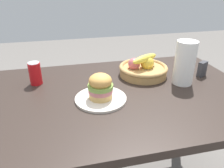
{
  "coord_description": "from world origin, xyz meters",
  "views": [
    {
      "loc": [
        -0.27,
        -0.97,
        1.3
      ],
      "look_at": [
        -0.04,
        -0.02,
        0.81
      ],
      "focal_mm": 35.26,
      "sensor_mm": 36.0,
      "label": 1
    }
  ],
  "objects": [
    {
      "name": "soda_can",
      "position": [
        -0.42,
        0.2,
        0.81
      ],
      "size": [
        0.07,
        0.07,
        0.13
      ],
      "color": "red",
      "rests_on": "dining_table"
    },
    {
      "name": "fruit_basket",
      "position": [
        0.19,
        0.18,
        0.79
      ],
      "size": [
        0.29,
        0.29,
        0.13
      ],
      "color": "tan",
      "rests_on": "dining_table"
    },
    {
      "name": "plate",
      "position": [
        -0.11,
        -0.05,
        0.76
      ],
      "size": [
        0.25,
        0.25,
        0.01
      ],
      "primitive_type": "cylinder",
      "color": "silver",
      "rests_on": "dining_table"
    },
    {
      "name": "paper_towel_roll",
      "position": [
        0.37,
        0.03,
        0.87
      ],
      "size": [
        0.11,
        0.11,
        0.24
      ],
      "primitive_type": "cylinder",
      "color": "white",
      "rests_on": "dining_table"
    },
    {
      "name": "dining_table",
      "position": [
        0.0,
        0.0,
        0.65
      ],
      "size": [
        1.4,
        0.9,
        0.75
      ],
      "color": "#2D231E",
      "rests_on": "ground_plane"
    },
    {
      "name": "sandwich",
      "position": [
        -0.11,
        -0.05,
        0.82
      ],
      "size": [
        0.12,
        0.12,
        0.12
      ],
      "color": "#DBAD60",
      "rests_on": "plate"
    },
    {
      "name": "napkin_holder",
      "position": [
        0.53,
        0.09,
        0.8
      ],
      "size": [
        0.07,
        0.06,
        0.09
      ],
      "primitive_type": "cube",
      "rotation": [
        0.0,
        0.0,
        0.5
      ],
      "color": "#333338",
      "rests_on": "dining_table"
    }
  ]
}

